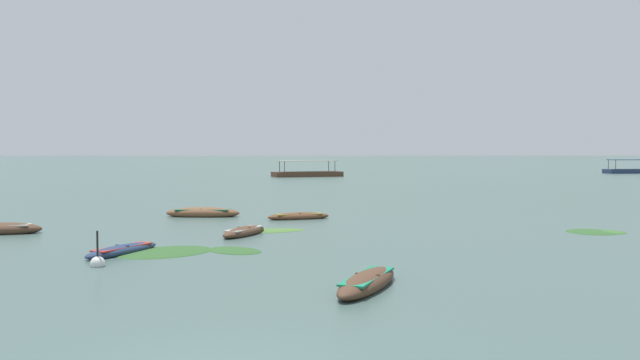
{
  "coord_description": "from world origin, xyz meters",
  "views": [
    {
      "loc": [
        1.59,
        -8.93,
        3.34
      ],
      "look_at": [
        1.58,
        55.01,
        0.62
      ],
      "focal_mm": 34.88,
      "sensor_mm": 36.0,
      "label": 1
    }
  ],
  "objects_px": {
    "rowboat_6": "(244,232)",
    "rowboat_5": "(203,213)",
    "rowboat_3": "(299,216)",
    "ferry_0": "(628,171)",
    "ferry_1": "(307,174)",
    "rowboat_1": "(367,282)",
    "mooring_buoy": "(98,263)",
    "rowboat_4": "(122,250)"
  },
  "relations": [
    {
      "from": "rowboat_4",
      "to": "mooring_buoy",
      "type": "distance_m",
      "value": 2.33
    },
    {
      "from": "rowboat_6",
      "to": "ferry_1",
      "type": "distance_m",
      "value": 64.75
    },
    {
      "from": "ferry_0",
      "to": "mooring_buoy",
      "type": "relative_size",
      "value": 6.9
    },
    {
      "from": "rowboat_5",
      "to": "ferry_0",
      "type": "height_order",
      "value": "ferry_0"
    },
    {
      "from": "rowboat_5",
      "to": "mooring_buoy",
      "type": "distance_m",
      "value": 14.58
    },
    {
      "from": "rowboat_5",
      "to": "mooring_buoy",
      "type": "xyz_separation_m",
      "value": [
        -0.36,
        -14.57,
        -0.09
      ]
    },
    {
      "from": "rowboat_1",
      "to": "rowboat_4",
      "type": "relative_size",
      "value": 1.14
    },
    {
      "from": "ferry_0",
      "to": "ferry_1",
      "type": "distance_m",
      "value": 55.91
    },
    {
      "from": "rowboat_1",
      "to": "mooring_buoy",
      "type": "distance_m",
      "value": 8.31
    },
    {
      "from": "ferry_1",
      "to": "rowboat_5",
      "type": "bearing_deg",
      "value": -94.37
    },
    {
      "from": "rowboat_1",
      "to": "ferry_1",
      "type": "bearing_deg",
      "value": 92.32
    },
    {
      "from": "rowboat_1",
      "to": "ferry_0",
      "type": "height_order",
      "value": "ferry_0"
    },
    {
      "from": "rowboat_4",
      "to": "mooring_buoy",
      "type": "height_order",
      "value": "mooring_buoy"
    },
    {
      "from": "rowboat_4",
      "to": "ferry_0",
      "type": "height_order",
      "value": "ferry_0"
    },
    {
      "from": "rowboat_3",
      "to": "rowboat_4",
      "type": "xyz_separation_m",
      "value": [
        -5.5,
        -11.0,
        -0.02
      ]
    },
    {
      "from": "rowboat_1",
      "to": "rowboat_6",
      "type": "relative_size",
      "value": 1.17
    },
    {
      "from": "rowboat_1",
      "to": "mooring_buoy",
      "type": "xyz_separation_m",
      "value": [
        -7.76,
        2.98,
        -0.05
      ]
    },
    {
      "from": "rowboat_6",
      "to": "ferry_0",
      "type": "relative_size",
      "value": 0.38
    },
    {
      "from": "rowboat_1",
      "to": "ferry_0",
      "type": "xyz_separation_m",
      "value": [
        50.93,
        89.46,
        0.29
      ]
    },
    {
      "from": "rowboat_1",
      "to": "rowboat_4",
      "type": "height_order",
      "value": "rowboat_1"
    },
    {
      "from": "rowboat_4",
      "to": "ferry_1",
      "type": "xyz_separation_m",
      "value": [
        4.74,
        69.49,
        0.32
      ]
    },
    {
      "from": "rowboat_6",
      "to": "ferry_0",
      "type": "xyz_separation_m",
      "value": [
        55.21,
        79.39,
        0.31
      ]
    },
    {
      "from": "rowboat_4",
      "to": "rowboat_3",
      "type": "bearing_deg",
      "value": 63.42
    },
    {
      "from": "rowboat_5",
      "to": "rowboat_1",
      "type": "bearing_deg",
      "value": -67.15
    },
    {
      "from": "rowboat_1",
      "to": "rowboat_3",
      "type": "xyz_separation_m",
      "value": [
        -2.27,
        16.31,
        -0.02
      ]
    },
    {
      "from": "rowboat_1",
      "to": "rowboat_4",
      "type": "bearing_deg",
      "value": 145.65
    },
    {
      "from": "rowboat_5",
      "to": "mooring_buoy",
      "type": "bearing_deg",
      "value": -91.41
    },
    {
      "from": "rowboat_4",
      "to": "ferry_0",
      "type": "relative_size",
      "value": 0.39
    },
    {
      "from": "rowboat_5",
      "to": "ferry_1",
      "type": "relative_size",
      "value": 0.37
    },
    {
      "from": "rowboat_3",
      "to": "rowboat_5",
      "type": "distance_m",
      "value": 5.28
    },
    {
      "from": "rowboat_3",
      "to": "ferry_0",
      "type": "height_order",
      "value": "ferry_0"
    },
    {
      "from": "rowboat_3",
      "to": "rowboat_5",
      "type": "height_order",
      "value": "rowboat_5"
    },
    {
      "from": "ferry_0",
      "to": "rowboat_6",
      "type": "bearing_deg",
      "value": -124.82
    },
    {
      "from": "mooring_buoy",
      "to": "rowboat_4",
      "type": "bearing_deg",
      "value": 90.28
    },
    {
      "from": "rowboat_6",
      "to": "ferry_1",
      "type": "height_order",
      "value": "ferry_1"
    },
    {
      "from": "rowboat_4",
      "to": "ferry_1",
      "type": "height_order",
      "value": "ferry_1"
    },
    {
      "from": "rowboat_6",
      "to": "rowboat_5",
      "type": "bearing_deg",
      "value": 112.57
    },
    {
      "from": "rowboat_3",
      "to": "rowboat_6",
      "type": "relative_size",
      "value": 1.07
    },
    {
      "from": "rowboat_1",
      "to": "rowboat_5",
      "type": "relative_size",
      "value": 0.93
    },
    {
      "from": "rowboat_1",
      "to": "ferry_0",
      "type": "bearing_deg",
      "value": 60.35
    },
    {
      "from": "rowboat_3",
      "to": "mooring_buoy",
      "type": "relative_size",
      "value": 2.83
    },
    {
      "from": "rowboat_6",
      "to": "ferry_1",
      "type": "relative_size",
      "value": 0.3
    }
  ]
}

